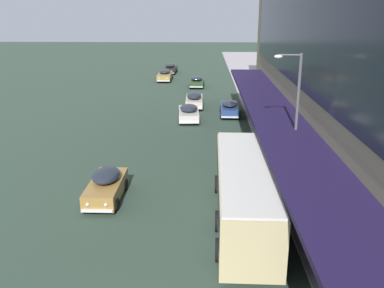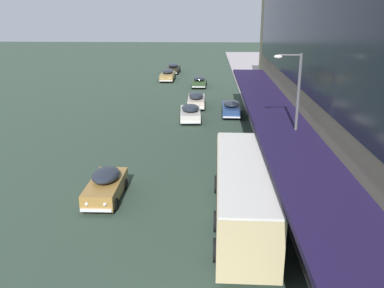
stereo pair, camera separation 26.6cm
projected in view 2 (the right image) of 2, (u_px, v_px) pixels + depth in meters
transit_bus_kerbside_front at (243, 190)px, 20.40m from camera, size 2.88×10.76×3.07m
sedan_far_back at (196, 100)px, 44.94m from camera, size 1.89×4.69×1.60m
sedan_trailing_near at (173, 68)px, 67.79m from camera, size 2.12×4.52×1.55m
sedan_second_near at (190, 112)px, 39.69m from camera, size 2.12×4.72×1.53m
sedan_oncoming_front at (106, 185)px, 23.46m from camera, size 1.83×4.48×1.63m
sedan_oncoming_rear at (168, 75)px, 61.11m from camera, size 2.00×4.99×1.59m
sedan_lead_mid at (199, 82)px, 56.26m from camera, size 1.98×4.34×1.43m
sedan_second_mid at (231, 108)px, 41.56m from camera, size 1.92×4.78×1.46m
pedestrian_at_kerb at (324, 195)px, 21.28m from camera, size 0.38×0.57×1.86m
street_lamp at (294, 114)px, 23.29m from camera, size 1.50×0.28×7.66m
fire_hydrant at (290, 198)px, 22.55m from camera, size 0.20×0.40×0.70m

